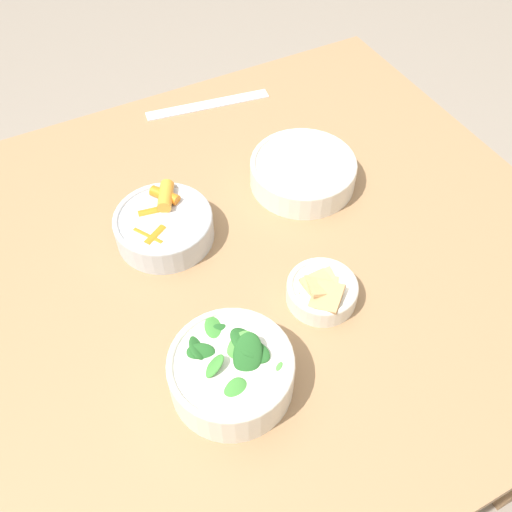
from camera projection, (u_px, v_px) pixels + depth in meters
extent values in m
plane|color=gray|center=(240.00, 440.00, 1.54)|extent=(10.00, 10.00, 0.00)
cube|color=#99724C|center=(229.00, 267.00, 0.95)|extent=(1.16, 0.98, 0.03)
cube|color=olive|center=(332.00, 180.00, 1.65)|extent=(0.06, 0.06, 0.74)
cylinder|color=silver|center=(164.00, 227.00, 0.96)|extent=(0.17, 0.17, 0.05)
torus|color=silver|center=(163.00, 218.00, 0.94)|extent=(0.17, 0.17, 0.01)
cylinder|color=orange|center=(149.00, 239.00, 0.92)|extent=(0.05, 0.06, 0.02)
cylinder|color=orange|center=(152.00, 214.00, 0.95)|extent=(0.05, 0.03, 0.02)
cylinder|color=orange|center=(156.00, 238.00, 0.92)|extent=(0.05, 0.04, 0.02)
cylinder|color=orange|center=(165.00, 195.00, 0.96)|extent=(0.04, 0.05, 0.02)
cylinder|color=orange|center=(166.00, 196.00, 0.96)|extent=(0.05, 0.06, 0.02)
cylinder|color=silver|center=(231.00, 373.00, 0.78)|extent=(0.17, 0.17, 0.06)
torus|color=silver|center=(231.00, 362.00, 0.75)|extent=(0.17, 0.17, 0.01)
ellipsoid|color=#235B23|center=(255.00, 352.00, 0.76)|extent=(0.05, 0.05, 0.02)
ellipsoid|color=#3D8433|center=(220.00, 333.00, 0.79)|extent=(0.05, 0.07, 0.03)
ellipsoid|color=#4C933D|center=(240.00, 345.00, 0.76)|extent=(0.05, 0.04, 0.03)
ellipsoid|color=#235B23|center=(248.00, 354.00, 0.75)|extent=(0.07, 0.07, 0.05)
ellipsoid|color=#235B23|center=(225.00, 336.00, 0.79)|extent=(0.06, 0.05, 0.04)
ellipsoid|color=#235B23|center=(201.00, 352.00, 0.76)|extent=(0.05, 0.04, 0.02)
ellipsoid|color=#2D7028|center=(204.00, 391.00, 0.74)|extent=(0.04, 0.04, 0.03)
ellipsoid|color=#235B23|center=(200.00, 346.00, 0.77)|extent=(0.05, 0.06, 0.04)
ellipsoid|color=#3D8433|center=(236.00, 399.00, 0.73)|extent=(0.06, 0.07, 0.04)
ellipsoid|color=#235B23|center=(245.00, 343.00, 0.76)|extent=(0.05, 0.06, 0.02)
ellipsoid|color=#4C933D|center=(271.00, 363.00, 0.77)|extent=(0.04, 0.05, 0.05)
ellipsoid|color=#3D8433|center=(214.00, 366.00, 0.75)|extent=(0.04, 0.03, 0.04)
cylinder|color=silver|center=(303.00, 173.00, 1.04)|extent=(0.19, 0.19, 0.05)
torus|color=silver|center=(304.00, 163.00, 1.03)|extent=(0.19, 0.19, 0.01)
cylinder|color=#936042|center=(303.00, 176.00, 1.05)|extent=(0.18, 0.18, 0.03)
ellipsoid|color=#8E5B3D|center=(284.00, 195.00, 0.99)|extent=(0.01, 0.01, 0.01)
ellipsoid|color=#8E5B3D|center=(275.00, 187.00, 1.00)|extent=(0.01, 0.01, 0.01)
ellipsoid|color=#A36B4C|center=(323.00, 194.00, 0.99)|extent=(0.01, 0.01, 0.01)
ellipsoid|color=#AD7551|center=(334.00, 183.00, 1.01)|extent=(0.01, 0.01, 0.01)
ellipsoid|color=#AD7551|center=(300.00, 196.00, 0.99)|extent=(0.01, 0.01, 0.01)
ellipsoid|color=#8E5B3D|center=(331.00, 164.00, 1.04)|extent=(0.01, 0.01, 0.01)
ellipsoid|color=#A36B4C|center=(300.00, 177.00, 1.02)|extent=(0.01, 0.01, 0.01)
ellipsoid|color=#8E5B3D|center=(344.00, 165.00, 1.04)|extent=(0.01, 0.01, 0.01)
ellipsoid|color=#AD7551|center=(336.00, 177.00, 1.02)|extent=(0.01, 0.01, 0.01)
ellipsoid|color=#A36B4C|center=(322.00, 189.00, 1.00)|extent=(0.01, 0.01, 0.01)
ellipsoid|color=#AD7551|center=(269.00, 164.00, 1.04)|extent=(0.01, 0.01, 0.01)
ellipsoid|color=#8E5B3D|center=(320.00, 171.00, 1.03)|extent=(0.01, 0.01, 0.01)
cylinder|color=tan|center=(285.00, 144.00, 1.07)|extent=(0.03, 0.03, 0.01)
cylinder|color=beige|center=(265.00, 158.00, 1.05)|extent=(0.02, 0.02, 0.01)
cylinder|color=silver|center=(322.00, 292.00, 0.88)|extent=(0.11, 0.11, 0.03)
torus|color=silver|center=(323.00, 286.00, 0.87)|extent=(0.11, 0.11, 0.01)
cube|color=tan|center=(321.00, 295.00, 0.87)|extent=(0.07, 0.06, 0.02)
cube|color=tan|center=(323.00, 289.00, 0.87)|extent=(0.06, 0.06, 0.02)
cube|color=tan|center=(320.00, 291.00, 0.87)|extent=(0.08, 0.08, 0.01)
cube|color=tan|center=(320.00, 287.00, 0.87)|extent=(0.05, 0.05, 0.02)
cube|color=tan|center=(323.00, 285.00, 0.87)|extent=(0.06, 0.05, 0.02)
cube|color=tan|center=(327.00, 296.00, 0.85)|extent=(0.07, 0.07, 0.02)
cube|color=silver|center=(208.00, 105.00, 1.21)|extent=(0.27, 0.07, 0.00)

